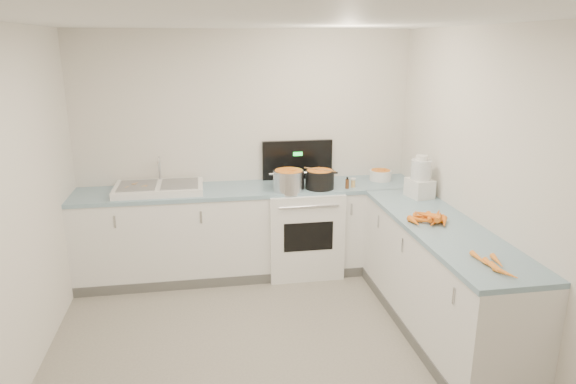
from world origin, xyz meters
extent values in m
cube|color=white|center=(0.00, 1.70, 0.45)|extent=(3.50, 0.60, 0.90)
cube|color=#84A8BB|center=(0.00, 1.70, 0.92)|extent=(3.50, 0.62, 0.04)
cube|color=white|center=(1.45, 0.30, 0.45)|extent=(0.60, 2.20, 0.90)
cube|color=#84A8BB|center=(1.45, 0.30, 0.92)|extent=(0.62, 2.20, 0.04)
cube|color=white|center=(0.55, 1.68, 0.45)|extent=(0.76, 0.65, 0.90)
cube|color=black|center=(0.55, 1.98, 1.15)|extent=(0.76, 0.05, 0.42)
cube|color=white|center=(-0.90, 1.70, 0.97)|extent=(0.86, 0.52, 0.07)
cube|color=slate|center=(-1.10, 1.70, 1.01)|extent=(0.36, 0.42, 0.01)
cube|color=slate|center=(-0.70, 1.70, 1.01)|extent=(0.36, 0.42, 0.01)
cylinder|color=silver|center=(-0.90, 1.92, 1.13)|extent=(0.03, 0.03, 0.24)
cylinder|color=silver|center=(0.38, 1.53, 1.03)|extent=(0.38, 0.38, 0.23)
cylinder|color=black|center=(0.70, 1.55, 1.02)|extent=(0.29, 0.29, 0.21)
cylinder|color=#AD7A47|center=(0.70, 1.55, 1.14)|extent=(0.29, 0.23, 0.01)
cylinder|color=white|center=(1.42, 1.76, 0.99)|extent=(0.26, 0.26, 0.11)
cylinder|color=#593319|center=(0.98, 1.50, 0.99)|extent=(0.04, 0.04, 0.10)
cylinder|color=#E5B266|center=(1.05, 1.54, 0.98)|extent=(0.04, 0.04, 0.08)
cube|color=white|center=(1.58, 1.10, 1.03)|extent=(0.24, 0.28, 0.18)
cylinder|color=silver|center=(1.58, 1.10, 1.21)|extent=(0.19, 0.19, 0.19)
cylinder|color=white|center=(1.58, 1.10, 1.32)|extent=(0.11, 0.11, 0.04)
cone|color=orange|center=(1.46, 0.38, 0.96)|extent=(0.05, 0.17, 0.05)
cone|color=orange|center=(1.26, 0.47, 0.96)|extent=(0.14, 0.20, 0.04)
cone|color=orange|center=(1.40, 0.44, 0.97)|extent=(0.08, 0.19, 0.05)
cone|color=orange|center=(1.35, 0.40, 0.96)|extent=(0.16, 0.20, 0.04)
cone|color=orange|center=(1.46, 0.31, 0.97)|extent=(0.13, 0.21, 0.05)
cone|color=orange|center=(1.29, 0.39, 0.97)|extent=(0.21, 0.16, 0.05)
cone|color=orange|center=(1.38, 0.33, 0.96)|extent=(0.16, 0.17, 0.04)
cone|color=orange|center=(1.39, 0.40, 0.96)|extent=(0.20, 0.16, 0.04)
cone|color=orange|center=(1.36, 0.43, 0.97)|extent=(0.22, 0.08, 0.05)
cone|color=orange|center=(1.42, 0.48, 0.96)|extent=(0.20, 0.10, 0.04)
cone|color=orange|center=(1.22, 0.37, 0.97)|extent=(0.06, 0.17, 0.05)
cone|color=orange|center=(1.44, 0.39, 0.99)|extent=(0.16, 0.20, 0.05)
cone|color=orange|center=(1.36, 0.48, 0.99)|extent=(0.16, 0.15, 0.04)
cone|color=orange|center=(1.36, 0.41, 0.98)|extent=(0.09, 0.21, 0.04)
cone|color=orange|center=(1.35, 0.38, 1.00)|extent=(0.16, 0.20, 0.05)
cone|color=orange|center=(1.34, 0.41, 0.99)|extent=(0.15, 0.17, 0.04)
cone|color=orange|center=(1.34, 0.43, 0.98)|extent=(0.21, 0.12, 0.05)
cone|color=orange|center=(1.45, 0.43, 0.99)|extent=(0.15, 0.21, 0.04)
cone|color=orange|center=(1.42, 0.35, 1.00)|extent=(0.12, 0.18, 0.04)
cone|color=orange|center=(1.41, -0.64, 0.96)|extent=(0.10, 0.18, 0.04)
cone|color=orange|center=(1.40, -0.58, 0.96)|extent=(0.05, 0.17, 0.04)
cone|color=orange|center=(1.38, -0.52, 0.96)|extent=(0.06, 0.20, 0.04)
cone|color=orange|center=(1.46, -0.46, 0.96)|extent=(0.07, 0.18, 0.04)
cone|color=orange|center=(1.36, -0.40, 0.96)|extent=(0.04, 0.20, 0.04)
cube|color=tan|center=(-1.15, 1.72, 1.02)|extent=(0.03, 0.03, 0.00)
cube|color=tan|center=(-1.15, 1.73, 1.02)|extent=(0.03, 0.03, 0.00)
cube|color=tan|center=(-1.15, 1.77, 1.02)|extent=(0.03, 0.03, 0.00)
cube|color=tan|center=(-1.11, 1.62, 1.01)|extent=(0.02, 0.05, 0.00)
cube|color=tan|center=(-1.12, 1.78, 1.02)|extent=(0.03, 0.04, 0.00)
cube|color=tan|center=(-1.20, 1.65, 1.02)|extent=(0.03, 0.05, 0.00)
cube|color=tan|center=(-1.04, 1.65, 1.02)|extent=(0.05, 0.02, 0.00)
cube|color=tan|center=(-1.13, 1.73, 1.02)|extent=(0.03, 0.02, 0.00)
cube|color=tan|center=(-1.02, 1.67, 1.02)|extent=(0.03, 0.01, 0.00)
cube|color=tan|center=(-1.03, 1.65, 1.02)|extent=(0.04, 0.05, 0.00)
camera|label=1|loc=(-0.45, -3.35, 2.36)|focal=32.00mm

